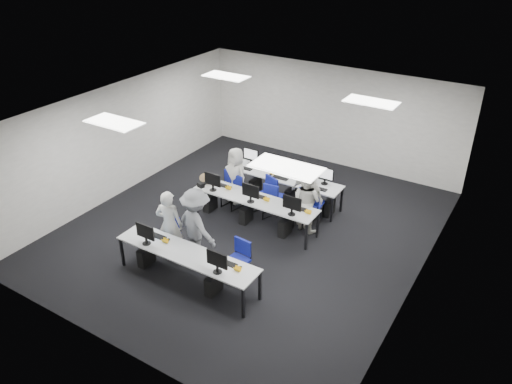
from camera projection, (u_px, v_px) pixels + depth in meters
The scene contains 23 objects.
room at pixel (250, 173), 11.44m from camera, with size 9.00×9.02×3.00m.
ceiling_panels at pixel (250, 111), 10.72m from camera, with size 5.20×4.60×0.02m.
desk_front at pixel (187, 255), 10.04m from camera, with size 3.20×0.70×0.73m.
desk_mid at pixel (255, 200), 11.98m from camera, with size 3.20×0.70×0.73m.
desk_back at pixel (283, 178), 13.02m from camera, with size 3.20×0.70×0.73m.
equipment_front at pixel (180, 265), 10.27m from camera, with size 2.51×0.41×1.19m.
equipment_mid at pixel (248, 210), 12.21m from camera, with size 2.91×0.41×1.19m.
equipment_back at pixel (289, 190), 13.10m from camera, with size 2.91×0.41×1.19m.
chair_0 at pixel (170, 241), 11.21m from camera, with size 0.46×0.49×0.82m.
chair_1 at pixel (238, 267), 10.33m from camera, with size 0.47×0.51×0.88m.
chair_2 at pixel (232, 197), 12.96m from camera, with size 0.50×0.53×0.85m.
chair_3 at pixel (265, 203), 12.64m from camera, with size 0.63×0.65×0.97m.
chair_4 at pixel (304, 215), 12.16m from camera, with size 0.54×0.57×0.91m.
chair_5 at pixel (235, 189), 13.39m from camera, with size 0.52×0.55×0.83m.
chair_6 at pixel (274, 203), 12.69m from camera, with size 0.46×0.50×0.87m.
chair_7 at pixel (312, 210), 12.33m from camera, with size 0.50×0.53×0.94m.
handbag at pixel (206, 179), 12.56m from camera, with size 0.35×0.22×0.29m, color tan.
student_0 at pixel (170, 225), 10.78m from camera, with size 0.59×0.39×1.63m, color silver.
student_1 at pixel (307, 201), 11.81m from camera, with size 0.73×0.57×1.51m, color silver.
student_2 at pixel (236, 175), 12.99m from camera, with size 0.74×0.48×1.51m, color silver.
student_3 at pixel (307, 195), 11.95m from camera, with size 0.94×0.39×1.61m, color silver.
photographer at pixel (196, 225), 10.67m from camera, with size 1.11×0.64×1.71m, color slate.
dslr_camera at pixel (201, 185), 10.34m from camera, with size 0.14×0.18×0.10m, color black.
Camera 1 is at (5.51, -8.63, 6.61)m, focal length 35.00 mm.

